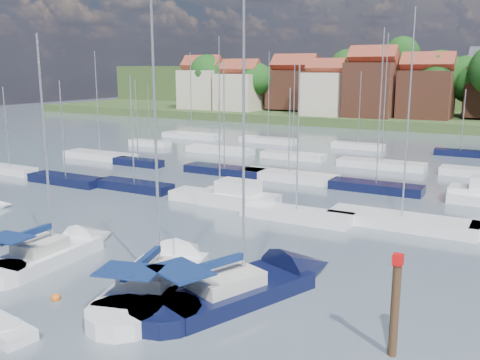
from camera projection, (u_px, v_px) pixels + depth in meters
The scene contains 12 objects.
ground at pixel (365, 173), 60.26m from camera, with size 260.00×260.00×0.00m, color #495663.
sailboat_left at pixel (62, 251), 33.59m from camera, with size 3.35×10.93×14.72m.
sailboat_centre at pixel (168, 273), 29.99m from camera, with size 6.69×13.31×17.42m.
sailboat_navy at pixel (261, 283), 28.49m from camera, with size 8.07×13.51×18.14m.
tender at pixel (4, 330), 23.59m from camera, with size 3.31×1.92×0.67m.
timber_piling at pixel (394, 326), 21.78m from camera, with size 0.40×0.40×6.65m.
buoy_c at pixel (56, 300), 27.30m from camera, with size 0.49×0.49×0.49m, color #D85914.
buoy_d at pixel (100, 327), 24.49m from camera, with size 0.43×0.43×0.43m, color beige.
buoy_e at pixel (223, 268), 31.63m from camera, with size 0.46×0.46×0.46m, color beige.
buoy_g at pixel (124, 277), 30.34m from camera, with size 0.54×0.54×0.54m, color beige.
marina_field at pixel (371, 178), 55.11m from camera, with size 79.62×41.41×15.93m.
far_shore_town at pixel (476, 95), 137.63m from camera, with size 212.46×90.00×22.27m.
Camera 1 is at (16.18, -18.61, 11.65)m, focal length 40.00 mm.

